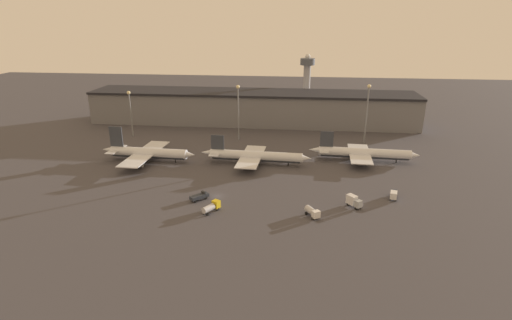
{
  "coord_description": "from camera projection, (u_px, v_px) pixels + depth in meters",
  "views": [
    {
      "loc": [
        27.47,
        -123.98,
        58.74
      ],
      "look_at": [
        11.18,
        22.01,
        6.0
      ],
      "focal_mm": 28.0,
      "sensor_mm": 36.0,
      "label": 1
    }
  ],
  "objects": [
    {
      "name": "ground",
      "position": [
        217.0,
        196.0,
        138.68
      ],
      "size": [
        600.0,
        600.0,
        0.0
      ],
      "primitive_type": "plane",
      "color": "#423F44"
    },
    {
      "name": "airplane_2",
      "position": [
        363.0,
        153.0,
        171.25
      ],
      "size": [
        46.76,
        27.18,
        12.66
      ],
      "rotation": [
        0.0,
        0.0,
        -0.05
      ],
      "color": "silver",
      "rests_on": "ground"
    },
    {
      "name": "airplane_0",
      "position": [
        147.0,
        153.0,
        171.41
      ],
      "size": [
        42.16,
        35.55,
        14.83
      ],
      "rotation": [
        0.0,
        0.0,
        -0.05
      ],
      "color": "silver",
      "rests_on": "ground"
    },
    {
      "name": "lamp_post_0",
      "position": [
        130.0,
        108.0,
        203.92
      ],
      "size": [
        1.8,
        1.8,
        23.6
      ],
      "color": "slate",
      "rests_on": "ground"
    },
    {
      "name": "control_tower",
      "position": [
        307.0,
        79.0,
        252.72
      ],
      "size": [
        9.0,
        9.0,
        37.25
      ],
      "color": "#99999E",
      "rests_on": "ground"
    },
    {
      "name": "service_vehicle_2",
      "position": [
        354.0,
        201.0,
        130.32
      ],
      "size": [
        5.12,
        5.47,
        3.83
      ],
      "rotation": [
        0.0,
        0.0,
        -0.86
      ],
      "color": "#9EA3A8",
      "rests_on": "ground"
    },
    {
      "name": "service_vehicle_3",
      "position": [
        312.0,
        212.0,
        123.94
      ],
      "size": [
        5.01,
        6.07,
        2.9
      ],
      "rotation": [
        0.0,
        0.0,
        -1.0
      ],
      "color": "white",
      "rests_on": "ground"
    },
    {
      "name": "service_vehicle_0",
      "position": [
        200.0,
        196.0,
        135.6
      ],
      "size": [
        6.21,
        6.34,
        2.68
      ],
      "rotation": [
        0.0,
        0.0,
        0.81
      ],
      "color": "#282D38",
      "rests_on": "ground"
    },
    {
      "name": "lamp_post_1",
      "position": [
        238.0,
        106.0,
        197.34
      ],
      "size": [
        1.8,
        1.8,
        27.61
      ],
      "color": "slate",
      "rests_on": "ground"
    },
    {
      "name": "service_vehicle_4",
      "position": [
        211.0,
        207.0,
        126.98
      ],
      "size": [
        5.35,
        6.9,
        3.13
      ],
      "rotation": [
        0.0,
        0.0,
        1.02
      ],
      "color": "gold",
      "rests_on": "ground"
    },
    {
      "name": "service_vehicle_1",
      "position": [
        394.0,
        194.0,
        136.19
      ],
      "size": [
        3.5,
        5.87,
        2.91
      ],
      "rotation": [
        0.0,
        0.0,
        1.32
      ],
      "color": "#282D38",
      "rests_on": "ground"
    },
    {
      "name": "airplane_1",
      "position": [
        255.0,
        156.0,
        167.88
      ],
      "size": [
        47.2,
        29.67,
        12.03
      ],
      "rotation": [
        0.0,
        0.0,
        -0.05
      ],
      "color": "silver",
      "rests_on": "ground"
    },
    {
      "name": "lamp_post_2",
      "position": [
        367.0,
        107.0,
        190.56
      ],
      "size": [
        1.8,
        1.8,
        29.03
      ],
      "color": "slate",
      "rests_on": "ground"
    },
    {
      "name": "terminal_building",
      "position": [
        252.0,
        107.0,
        231.52
      ],
      "size": [
        185.93,
        27.42,
        18.52
      ],
      "color": "slate",
      "rests_on": "ground"
    }
  ]
}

